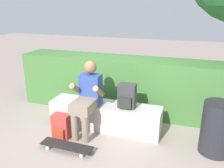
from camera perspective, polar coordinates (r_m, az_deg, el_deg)
ground_plane at (r=3.81m, az=-3.74°, el=-13.35°), size 24.00×24.00×0.00m
bench_main at (r=4.00m, az=-1.76°, el=-7.93°), size 1.92×0.46×0.45m
person_skater at (r=3.73m, az=-6.14°, el=-3.00°), size 0.49×0.62×1.20m
skateboard_near_person at (r=3.55m, az=-11.26°, el=-14.88°), size 0.80×0.22×0.09m
backpack_on_bench at (r=3.72m, az=3.75°, el=-3.09°), size 0.28×0.23×0.40m
backpack_on_ground at (r=3.82m, az=-12.53°, el=-10.32°), size 0.28×0.23×0.40m
hedge_row at (r=4.57m, az=3.73°, el=-0.19°), size 4.36×0.68×1.08m
trash_bin at (r=3.61m, az=24.72°, el=-10.02°), size 0.44×0.44×0.77m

